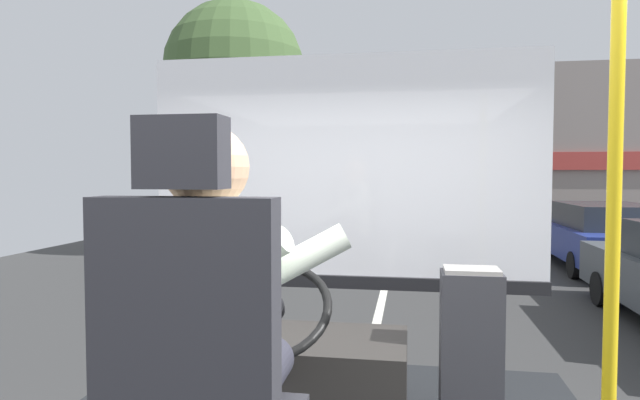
{
  "coord_description": "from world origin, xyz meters",
  "views": [
    {
      "loc": [
        0.42,
        -1.77,
        1.93
      ],
      "look_at": [
        -0.03,
        0.88,
        1.81
      ],
      "focal_mm": 30.29,
      "sensor_mm": 36.0,
      "label": 1
    }
  ],
  "objects_px": {
    "handrail_pole": "(613,251)",
    "fare_box": "(471,348)",
    "bus_driver": "(215,308)",
    "parked_car_blue": "(603,235)",
    "steering_console": "(293,373)"
  },
  "relations": [
    {
      "from": "bus_driver",
      "to": "handrail_pole",
      "type": "height_order",
      "value": "handrail_pole"
    },
    {
      "from": "handrail_pole",
      "to": "bus_driver",
      "type": "bearing_deg",
      "value": -164.25
    },
    {
      "from": "steering_console",
      "to": "handrail_pole",
      "type": "distance_m",
      "value": 1.57
    },
    {
      "from": "steering_console",
      "to": "fare_box",
      "type": "bearing_deg",
      "value": 3.05
    },
    {
      "from": "handrail_pole",
      "to": "fare_box",
      "type": "distance_m",
      "value": 1.02
    },
    {
      "from": "bus_driver",
      "to": "parked_car_blue",
      "type": "bearing_deg",
      "value": 66.69
    },
    {
      "from": "fare_box",
      "to": "parked_car_blue",
      "type": "relative_size",
      "value": 0.17
    },
    {
      "from": "steering_console",
      "to": "handrail_pole",
      "type": "relative_size",
      "value": 0.58
    },
    {
      "from": "handrail_pole",
      "to": "fare_box",
      "type": "relative_size",
      "value": 2.52
    },
    {
      "from": "handrail_pole",
      "to": "steering_console",
      "type": "bearing_deg",
      "value": 148.94
    },
    {
      "from": "steering_console",
      "to": "parked_car_blue",
      "type": "bearing_deg",
      "value": 64.39
    },
    {
      "from": "parked_car_blue",
      "to": "steering_console",
      "type": "bearing_deg",
      "value": -115.61
    },
    {
      "from": "parked_car_blue",
      "to": "bus_driver",
      "type": "bearing_deg",
      "value": -113.31
    },
    {
      "from": "steering_console",
      "to": "parked_car_blue",
      "type": "distance_m",
      "value": 10.36
    },
    {
      "from": "bus_driver",
      "to": "steering_console",
      "type": "relative_size",
      "value": 0.78
    }
  ]
}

